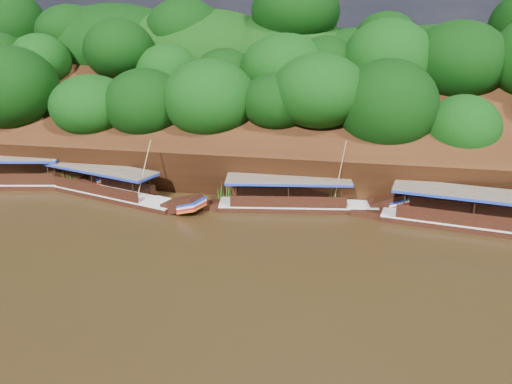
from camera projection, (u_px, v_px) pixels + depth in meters
ground at (296, 260)px, 28.36m from camera, size 160.00×160.00×0.00m
riverbank at (325, 139)px, 48.80m from camera, size 120.00×30.06×19.40m
boat_0 at (498, 223)px, 32.11m from camera, size 15.53×4.81×6.19m
boat_1 at (307, 202)px, 35.93m from camera, size 13.53×3.95×5.73m
boat_2 at (117, 192)px, 37.98m from camera, size 14.52×6.09×5.39m
boat_3 at (24, 180)px, 40.74m from camera, size 14.76×4.96×3.10m
reeds at (263, 190)px, 37.51m from camera, size 47.55×2.33×2.06m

